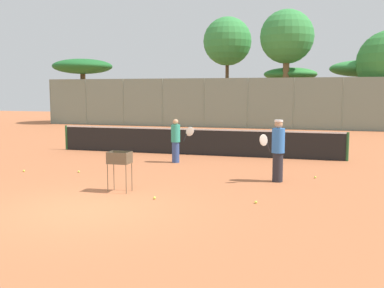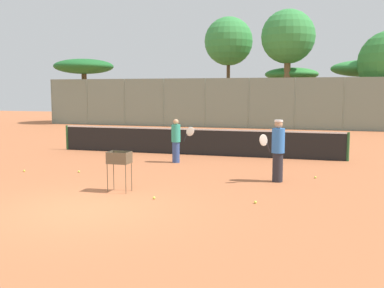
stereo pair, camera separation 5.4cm
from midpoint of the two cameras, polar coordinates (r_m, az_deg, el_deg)
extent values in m
plane|color=#B7663D|center=(10.22, -13.41, -8.07)|extent=(80.00, 80.00, 0.00)
cylinder|color=#26592D|center=(20.51, -15.73, 0.80)|extent=(0.10, 0.10, 1.07)
cylinder|color=#26592D|center=(17.47, 19.06, -0.33)|extent=(0.10, 0.10, 1.07)
cube|color=black|center=(18.13, 0.24, 0.20)|extent=(11.73, 0.01, 1.01)
cube|color=white|center=(18.08, 0.24, 1.88)|extent=(11.73, 0.02, 0.06)
cylinder|color=gray|center=(36.85, -17.57, 5.15)|extent=(0.08, 0.08, 3.45)
cylinder|color=gray|center=(35.24, -13.36, 5.22)|extent=(0.08, 0.08, 3.45)
cylinder|color=gray|center=(33.83, -8.77, 5.26)|extent=(0.08, 0.08, 3.45)
cylinder|color=gray|center=(32.65, -3.82, 5.27)|extent=(0.08, 0.08, 3.45)
cylinder|color=gray|center=(31.73, 1.46, 5.24)|extent=(0.08, 0.08, 3.45)
cylinder|color=gray|center=(31.10, 7.00, 5.16)|extent=(0.08, 0.08, 3.45)
cylinder|color=gray|center=(30.76, 12.72, 5.03)|extent=(0.08, 0.08, 3.45)
cylinder|color=gray|center=(30.73, 18.51, 4.84)|extent=(0.08, 0.08, 3.45)
cube|color=gray|center=(31.10, 7.00, 5.16)|extent=(30.92, 0.01, 3.45)
cylinder|color=brown|center=(33.96, 11.75, 6.78)|extent=(0.47, 0.47, 5.31)
sphere|color=#388E42|center=(34.19, 11.91, 13.20)|extent=(3.90, 3.90, 3.90)
cylinder|color=brown|center=(35.80, 4.42, 6.87)|extent=(0.27, 0.27, 5.28)
sphere|color=#388E42|center=(36.00, 4.48, 12.88)|extent=(3.76, 3.76, 3.76)
cylinder|color=brown|center=(35.80, 12.25, 5.17)|extent=(0.40, 0.40, 3.32)
ellipsoid|color=#338438|center=(35.81, 12.33, 8.64)|extent=(4.06, 4.06, 1.02)
cylinder|color=brown|center=(35.33, 20.74, 5.08)|extent=(0.51, 0.51, 3.58)
ellipsoid|color=#388E42|center=(35.36, 20.90, 8.95)|extent=(4.80, 4.80, 1.20)
cylinder|color=brown|center=(37.06, -13.66, 5.63)|extent=(0.40, 0.40, 3.90)
ellipsoid|color=#1E6028|center=(37.10, -13.77, 9.55)|extent=(4.69, 4.69, 1.17)
cylinder|color=#26262D|center=(13.04, 10.71, -2.92)|extent=(0.30, 0.30, 0.84)
cylinder|color=blue|center=(12.93, 10.78, 0.43)|extent=(0.37, 0.37, 0.70)
sphere|color=tan|center=(12.89, 10.83, 2.47)|extent=(0.23, 0.23, 0.23)
cylinder|color=white|center=(12.88, 10.84, 2.90)|extent=(0.24, 0.24, 0.06)
cylinder|color=black|center=(12.71, 9.56, -0.44)|extent=(0.12, 0.13, 0.27)
ellipsoid|color=silver|center=(12.57, 8.95, 0.50)|extent=(0.29, 0.31, 0.43)
cylinder|color=#334C8C|center=(16.22, -2.18, -1.05)|extent=(0.27, 0.27, 0.75)
cylinder|color=teal|center=(16.15, -2.19, 1.36)|extent=(0.33, 0.33, 0.62)
sphere|color=tan|center=(16.11, -2.20, 2.83)|extent=(0.20, 0.20, 0.20)
cylinder|color=black|center=(16.17, -0.97, 0.82)|extent=(0.15, 0.08, 0.27)
ellipsoid|color=silver|center=(16.16, -0.37, 1.60)|extent=(0.38, 0.16, 0.43)
cylinder|color=brown|center=(11.66, -10.79, -4.30)|extent=(0.02, 0.02, 0.74)
cylinder|color=brown|center=(11.44, -8.51, -4.47)|extent=(0.02, 0.02, 0.74)
cylinder|color=brown|center=(11.97, -10.01, -3.99)|extent=(0.02, 0.02, 0.74)
cylinder|color=brown|center=(11.76, -7.78, -4.15)|extent=(0.02, 0.02, 0.74)
cube|color=brown|center=(11.64, -9.31, -2.41)|extent=(0.55, 0.40, 0.01)
cube|color=brown|center=(11.44, -9.76, -1.85)|extent=(0.55, 0.01, 0.30)
cube|color=brown|center=(11.80, -8.91, -1.57)|extent=(0.55, 0.01, 0.30)
cube|color=brown|center=(11.74, -10.54, -1.64)|extent=(0.01, 0.40, 0.30)
cube|color=brown|center=(11.50, -8.09, -1.77)|extent=(0.01, 0.40, 0.30)
sphere|color=#D1E54C|center=(11.73, -10.08, -2.16)|extent=(0.07, 0.07, 0.07)
sphere|color=#D1E54C|center=(11.56, -8.37, -2.26)|extent=(0.07, 0.07, 0.07)
sphere|color=#D1E54C|center=(11.51, -8.42, -2.03)|extent=(0.07, 0.07, 0.07)
sphere|color=#D1E54C|center=(11.76, -9.32, -1.86)|extent=(0.07, 0.07, 0.07)
sphere|color=#D1E54C|center=(11.77, -9.93, -2.13)|extent=(0.07, 0.07, 0.07)
sphere|color=#D1E54C|center=(11.61, -9.98, -1.98)|extent=(0.07, 0.07, 0.07)
sphere|color=#D1E54C|center=(11.69, -9.59, -2.18)|extent=(0.07, 0.07, 0.07)
sphere|color=#D1E54C|center=(11.54, -8.84, -2.02)|extent=(0.07, 0.07, 0.07)
sphere|color=#D1E54C|center=(11.59, -8.86, -1.98)|extent=(0.07, 0.07, 0.07)
sphere|color=#D1E54C|center=(11.70, -9.22, -1.90)|extent=(0.07, 0.07, 0.07)
sphere|color=#D1E54C|center=(11.77, -9.50, -2.12)|extent=(0.07, 0.07, 0.07)
sphere|color=#D1E54C|center=(11.83, -9.96, -2.08)|extent=(0.07, 0.07, 0.07)
sphere|color=#D1E54C|center=(15.40, -20.67, -3.20)|extent=(0.07, 0.07, 0.07)
sphere|color=#D1E54C|center=(10.88, -4.93, -6.83)|extent=(0.07, 0.07, 0.07)
sphere|color=#D1E54C|center=(13.84, 15.28, -4.09)|extent=(0.07, 0.07, 0.07)
sphere|color=#D1E54C|center=(14.73, -14.29, -3.41)|extent=(0.07, 0.07, 0.07)
sphere|color=#D1E54C|center=(10.54, 7.97, -7.32)|extent=(0.07, 0.07, 0.07)
cube|color=#232328|center=(35.46, 19.45, 2.96)|extent=(4.20, 1.70, 0.90)
cube|color=#33383D|center=(35.41, 19.18, 4.26)|extent=(2.20, 1.50, 0.70)
camera|label=1|loc=(0.03, -90.11, -0.01)|focal=42.00mm
camera|label=2|loc=(0.03, 89.89, 0.01)|focal=42.00mm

